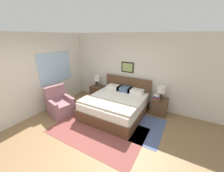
{
  "coord_description": "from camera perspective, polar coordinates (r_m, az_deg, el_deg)",
  "views": [
    {
      "loc": [
        1.94,
        -1.98,
        2.49
      ],
      "look_at": [
        -0.01,
        1.43,
        1.04
      ],
      "focal_mm": 22.0,
      "sensor_mm": 36.0,
      "label": 1
    }
  ],
  "objects": [
    {
      "name": "nightstand_by_door",
      "position": [
        4.89,
        19.05,
        -8.03
      ],
      "size": [
        0.47,
        0.48,
        0.54
      ],
      "color": "brown",
      "rests_on": "ground_plane"
    },
    {
      "name": "book_novel_upper",
      "position": [
        4.72,
        18.16,
        -4.24
      ],
      "size": [
        0.23,
        0.29,
        0.03
      ],
      "rotation": [
        0.0,
        0.0,
        0.16
      ],
      "color": "#B7332D",
      "rests_on": "book_hardcover_middle"
    },
    {
      "name": "book_thick_bottom",
      "position": [
        4.74,
        18.08,
        -4.93
      ],
      "size": [
        0.19,
        0.22,
        0.04
      ],
      "rotation": [
        0.0,
        0.0,
        -0.04
      ],
      "color": "beige",
      "rests_on": "nightstand_by_door"
    },
    {
      "name": "ground_plane",
      "position": [
        3.73,
        -11.76,
        -22.23
      ],
      "size": [
        16.0,
        16.0,
        0.0
      ],
      "primitive_type": "plane",
      "color": "olive"
    },
    {
      "name": "book_paperback_top",
      "position": [
        4.69,
        18.25,
        -3.53
      ],
      "size": [
        0.18,
        0.24,
        0.03
      ],
      "rotation": [
        0.0,
        0.0,
        -0.05
      ],
      "color": "silver",
      "rests_on": "book_slim_near_top"
    },
    {
      "name": "book_hardcover_middle",
      "position": [
        4.73,
        18.13,
        -4.55
      ],
      "size": [
        0.2,
        0.29,
        0.03
      ],
      "rotation": [
        0.0,
        0.0,
        -0.07
      ],
      "color": "#232328",
      "rests_on": "book_thick_bottom"
    },
    {
      "name": "table_lamp_near_window",
      "position": [
        5.62,
        -6.34,
        2.96
      ],
      "size": [
        0.26,
        0.26,
        0.45
      ],
      "color": "#2D2823",
      "rests_on": "nightstand_near_window"
    },
    {
      "name": "table_lamp_by_door",
      "position": [
        4.68,
        19.79,
        -1.76
      ],
      "size": [
        0.26,
        0.26,
        0.45
      ],
      "color": "#2D2823",
      "rests_on": "nightstand_by_door"
    },
    {
      "name": "area_rug_bedside",
      "position": [
        4.19,
        15.12,
        -17.03
      ],
      "size": [
        0.74,
        1.42,
        0.01
      ],
      "color": "#47567F",
      "rests_on": "ground_plane"
    },
    {
      "name": "bed",
      "position": [
        4.61,
        1.56,
        -7.9
      ],
      "size": [
        1.78,
        1.93,
        1.05
      ],
      "color": "brown",
      "rests_on": "ground_plane"
    },
    {
      "name": "armchair",
      "position": [
        4.94,
        -20.7,
        -7.47
      ],
      "size": [
        0.88,
        0.84,
        0.93
      ],
      "rotation": [
        0.0,
        0.0,
        -1.82
      ],
      "color": "#8E606B",
      "rests_on": "ground_plane"
    },
    {
      "name": "area_rug_main",
      "position": [
        4.05,
        -6.06,
        -17.83
      ],
      "size": [
        2.55,
        1.59,
        0.01
      ],
      "color": "brown",
      "rests_on": "ground_plane"
    },
    {
      "name": "wall_left",
      "position": [
        5.49,
        -22.07,
        6.22
      ],
      "size": [
        0.08,
        5.01,
        2.6
      ],
      "color": "beige",
      "rests_on": "ground_plane"
    },
    {
      "name": "book_slim_near_top",
      "position": [
        4.71,
        18.2,
        -3.89
      ],
      "size": [
        0.19,
        0.27,
        0.04
      ],
      "rotation": [
        0.0,
        0.0,
        -0.12
      ],
      "color": "#335693",
      "rests_on": "book_novel_upper"
    },
    {
      "name": "wall_back",
      "position": [
        5.15,
        6.76,
        6.69
      ],
      "size": [
        6.93,
        0.09,
        2.6
      ],
      "color": "beige",
      "rests_on": "ground_plane"
    },
    {
      "name": "nightstand_near_window",
      "position": [
        5.8,
        -6.1,
        -2.48
      ],
      "size": [
        0.47,
        0.48,
        0.54
      ],
      "color": "brown",
      "rests_on": "ground_plane"
    }
  ]
}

